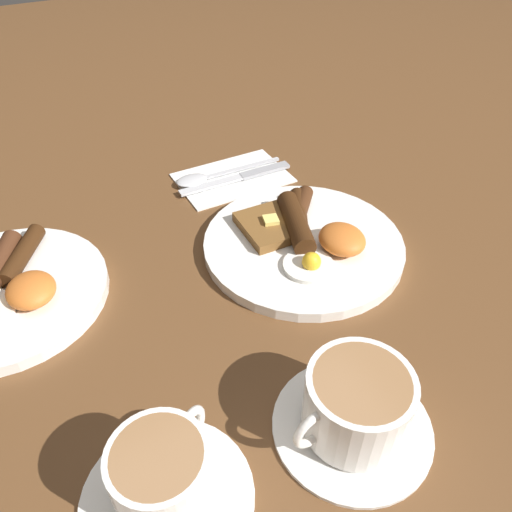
% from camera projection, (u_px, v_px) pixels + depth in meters
% --- Properties ---
extents(ground_plane, '(3.00, 3.00, 0.00)m').
position_uv_depth(ground_plane, '(303.00, 249.00, 0.69)').
color(ground_plane, brown).
extents(breakfast_plate_near, '(0.27, 0.27, 0.04)m').
position_uv_depth(breakfast_plate_near, '(303.00, 240.00, 0.68)').
color(breakfast_plate_near, white).
rests_on(breakfast_plate_near, ground_plane).
extents(breakfast_plate_far, '(0.25, 0.25, 0.04)m').
position_uv_depth(breakfast_plate_far, '(5.00, 290.00, 0.61)').
color(breakfast_plate_far, white).
rests_on(breakfast_plate_far, ground_plane).
extents(teacup_near, '(0.15, 0.15, 0.08)m').
position_uv_depth(teacup_near, '(355.00, 408.00, 0.46)').
color(teacup_near, white).
rests_on(teacup_near, ground_plane).
extents(teacup_far, '(0.15, 0.15, 0.08)m').
position_uv_depth(teacup_far, '(164.00, 481.00, 0.41)').
color(teacup_far, white).
rests_on(teacup_far, ground_plane).
extents(napkin, '(0.12, 0.18, 0.01)m').
position_uv_depth(napkin, '(233.00, 177.00, 0.82)').
color(napkin, white).
rests_on(napkin, ground_plane).
extents(knife, '(0.02, 0.19, 0.01)m').
position_uv_depth(knife, '(242.00, 177.00, 0.81)').
color(knife, silver).
rests_on(knife, napkin).
extents(spoon, '(0.04, 0.18, 0.01)m').
position_uv_depth(spoon, '(203.00, 178.00, 0.81)').
color(spoon, silver).
rests_on(spoon, napkin).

